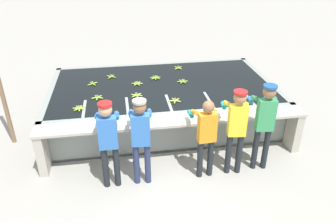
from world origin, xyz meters
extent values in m
plane|color=#A3A099|center=(0.00, 0.00, 0.00)|extent=(80.00, 80.00, 0.00)
cube|color=gray|center=(0.00, 1.96, 0.03)|extent=(5.25, 3.02, 0.06)
cube|color=gray|center=(0.00, 0.51, 0.45)|extent=(5.25, 0.12, 0.91)
cube|color=gray|center=(0.00, 3.41, 0.45)|extent=(5.25, 0.12, 0.91)
cube|color=gray|center=(-2.57, 1.96, 0.45)|extent=(0.12, 3.02, 0.91)
cube|color=gray|center=(2.57, 1.96, 0.45)|extent=(0.12, 3.02, 0.91)
cube|color=black|center=(0.00, 1.96, 0.48)|extent=(5.01, 2.78, 0.84)
cube|color=gray|center=(-1.75, 0.97, 0.45)|extent=(0.06, 0.80, 0.91)
cube|color=gray|center=(-0.88, 0.97, 0.45)|extent=(0.06, 0.80, 0.91)
cube|color=gray|center=(0.00, 0.97, 0.45)|extent=(0.06, 0.80, 0.91)
cube|color=gray|center=(0.88, 0.97, 0.45)|extent=(0.06, 0.80, 0.91)
cube|color=gray|center=(1.75, 0.97, 0.45)|extent=(0.06, 0.80, 0.91)
cube|color=#B7B2A3|center=(0.00, 0.23, 0.88)|extent=(5.25, 0.45, 0.05)
cube|color=#B7B2A3|center=(-2.53, 0.23, 0.43)|extent=(0.16, 0.41, 0.86)
cube|color=#B7B2A3|center=(2.53, 0.23, 0.43)|extent=(0.16, 0.41, 0.86)
cylinder|color=#1E2328|center=(-1.36, -0.40, 0.41)|extent=(0.11, 0.11, 0.82)
cylinder|color=#1E2328|center=(-1.16, -0.40, 0.41)|extent=(0.11, 0.11, 0.82)
cube|color=blue|center=(-1.26, -0.40, 1.12)|extent=(0.32, 0.17, 0.58)
sphere|color=tan|center=(-1.26, -0.40, 1.55)|extent=(0.22, 0.22, 0.22)
cylinder|color=red|center=(-1.26, -0.40, 1.65)|extent=(0.23, 0.23, 0.04)
cylinder|color=blue|center=(-1.41, -0.14, 1.32)|extent=(0.08, 0.31, 0.18)
cylinder|color=teal|center=(-1.41, 0.11, 1.16)|extent=(0.09, 0.20, 0.08)
cylinder|color=blue|center=(-1.09, -0.15, 1.32)|extent=(0.08, 0.31, 0.18)
cylinder|color=teal|center=(-1.09, 0.10, 1.16)|extent=(0.09, 0.20, 0.08)
cylinder|color=navy|center=(-0.81, -0.39, 0.41)|extent=(0.11, 0.11, 0.83)
cylinder|color=navy|center=(-0.61, -0.40, 0.41)|extent=(0.11, 0.11, 0.83)
cube|color=blue|center=(-0.71, -0.40, 1.12)|extent=(0.33, 0.20, 0.59)
sphere|color=#896042|center=(-0.71, -0.40, 1.55)|extent=(0.22, 0.22, 0.22)
cylinder|color=#9E9E99|center=(-0.71, -0.40, 1.66)|extent=(0.24, 0.24, 0.04)
cylinder|color=blue|center=(-0.85, -0.13, 1.33)|extent=(0.10, 0.31, 0.18)
cylinder|color=teal|center=(-0.83, 0.12, 1.16)|extent=(0.10, 0.21, 0.08)
cylinder|color=blue|center=(-0.53, -0.16, 1.33)|extent=(0.10, 0.31, 0.18)
cylinder|color=teal|center=(-0.51, 0.09, 1.16)|extent=(0.10, 0.21, 0.08)
cylinder|color=#1E2328|center=(0.36, -0.39, 0.39)|extent=(0.11, 0.11, 0.78)
cylinder|color=#1E2328|center=(0.56, -0.38, 0.39)|extent=(0.11, 0.11, 0.78)
cube|color=orange|center=(0.46, -0.39, 1.05)|extent=(0.33, 0.19, 0.55)
sphere|color=#896042|center=(0.46, -0.39, 1.46)|extent=(0.21, 0.21, 0.21)
cylinder|color=orange|center=(0.29, -0.15, 1.24)|extent=(0.10, 0.31, 0.18)
cylinder|color=teal|center=(0.27, 0.10, 1.08)|extent=(0.10, 0.20, 0.08)
cylinder|color=orange|center=(0.60, -0.13, 1.24)|extent=(0.10, 0.31, 0.18)
cylinder|color=teal|center=(0.59, 0.12, 1.08)|extent=(0.10, 0.20, 0.08)
cylinder|color=#1E2328|center=(0.91, -0.36, 0.42)|extent=(0.11, 0.11, 0.84)
cylinder|color=#1E2328|center=(1.11, -0.39, 0.42)|extent=(0.11, 0.11, 0.84)
cube|color=yellow|center=(1.01, -0.38, 1.14)|extent=(0.34, 0.21, 0.59)
sphere|color=#9E704C|center=(1.01, -0.38, 1.58)|extent=(0.23, 0.23, 0.23)
cylinder|color=red|center=(1.01, -0.38, 1.68)|extent=(0.24, 0.24, 0.04)
cylinder|color=yellow|center=(0.88, -0.11, 1.35)|extent=(0.12, 0.32, 0.18)
cylinder|color=#1EA3AD|center=(0.92, 0.14, 1.18)|extent=(0.11, 0.21, 0.08)
cylinder|color=yellow|center=(1.20, -0.15, 1.35)|extent=(0.12, 0.32, 0.18)
cylinder|color=#1EA3AD|center=(1.23, 0.10, 1.18)|extent=(0.11, 0.21, 0.08)
cylinder|color=#1E2328|center=(1.46, -0.31, 0.43)|extent=(0.11, 0.11, 0.86)
cylinder|color=#1E2328|center=(1.66, -0.33, 0.43)|extent=(0.11, 0.11, 0.86)
cube|color=#38995B|center=(1.56, -0.32, 1.17)|extent=(0.34, 0.21, 0.61)
sphere|color=#896042|center=(1.56, -0.32, 1.62)|extent=(0.23, 0.23, 0.23)
cylinder|color=#1E5199|center=(1.56, -0.32, 1.73)|extent=(0.25, 0.25, 0.04)
cylinder|color=#38995B|center=(1.43, -0.05, 1.39)|extent=(0.12, 0.32, 0.18)
cylinder|color=teal|center=(1.47, 0.20, 1.22)|extent=(0.11, 0.21, 0.08)
cylinder|color=#38995B|center=(1.75, -0.09, 1.39)|extent=(0.12, 0.32, 0.18)
cylinder|color=teal|center=(1.78, 0.15, 1.22)|extent=(0.11, 0.21, 0.08)
ellipsoid|color=#93BC3D|center=(-1.46, 1.47, 0.92)|extent=(0.14, 0.15, 0.04)
ellipsoid|color=#93BC3D|center=(-1.52, 1.47, 0.92)|extent=(0.11, 0.17, 0.04)
ellipsoid|color=#93BC3D|center=(-1.55, 1.42, 0.92)|extent=(0.17, 0.07, 0.04)
ellipsoid|color=#93BC3D|center=(-1.50, 1.37, 0.92)|extent=(0.06, 0.17, 0.04)
ellipsoid|color=#93BC3D|center=(-1.45, 1.40, 0.92)|extent=(0.17, 0.11, 0.04)
cylinder|color=tan|center=(-1.50, 1.43, 0.96)|extent=(0.03, 0.03, 0.04)
ellipsoid|color=#7FAD33|center=(-0.07, 2.32, 0.92)|extent=(0.15, 0.14, 0.04)
ellipsoid|color=#7FAD33|center=(-0.06, 2.36, 0.92)|extent=(0.17, 0.06, 0.04)
ellipsoid|color=#7FAD33|center=(-0.08, 2.40, 0.92)|extent=(0.11, 0.17, 0.04)
ellipsoid|color=#7FAD33|center=(-0.13, 2.41, 0.92)|extent=(0.10, 0.17, 0.04)
ellipsoid|color=#7FAD33|center=(-0.16, 2.37, 0.92)|extent=(0.17, 0.08, 0.04)
ellipsoid|color=#7FAD33|center=(-0.16, 2.32, 0.92)|extent=(0.16, 0.13, 0.04)
ellipsoid|color=#7FAD33|center=(-0.11, 2.30, 0.92)|extent=(0.05, 0.17, 0.04)
cylinder|color=tan|center=(-0.11, 2.35, 0.96)|extent=(0.03, 0.03, 0.04)
ellipsoid|color=#9EC642|center=(0.09, 1.01, 0.92)|extent=(0.17, 0.04, 0.04)
ellipsoid|color=#9EC642|center=(0.13, 0.96, 0.92)|extent=(0.08, 0.17, 0.04)
ellipsoid|color=#9EC642|center=(0.19, 0.98, 0.92)|extent=(0.16, 0.12, 0.04)
ellipsoid|color=#9EC642|center=(0.18, 1.05, 0.92)|extent=(0.16, 0.13, 0.04)
ellipsoid|color=#9EC642|center=(0.12, 1.06, 0.92)|extent=(0.09, 0.17, 0.04)
cylinder|color=tan|center=(0.14, 1.01, 0.96)|extent=(0.03, 0.03, 0.04)
ellipsoid|color=#93BC3D|center=(-0.70, 1.43, 0.92)|extent=(0.17, 0.10, 0.04)
ellipsoid|color=#93BC3D|center=(-0.69, 1.38, 0.92)|extent=(0.16, 0.13, 0.04)
ellipsoid|color=#93BC3D|center=(-0.64, 1.36, 0.92)|extent=(0.06, 0.17, 0.04)
ellipsoid|color=#93BC3D|center=(-0.60, 1.39, 0.92)|extent=(0.17, 0.10, 0.04)
ellipsoid|color=#93BC3D|center=(-0.60, 1.44, 0.92)|extent=(0.16, 0.13, 0.04)
ellipsoid|color=#93BC3D|center=(-0.65, 1.47, 0.92)|extent=(0.06, 0.17, 0.04)
cylinder|color=tan|center=(-0.65, 1.41, 0.96)|extent=(0.03, 0.03, 0.04)
ellipsoid|color=#9EC642|center=(-1.89, 0.93, 0.92)|extent=(0.15, 0.14, 0.04)
ellipsoid|color=#9EC642|center=(-1.84, 0.92, 0.92)|extent=(0.05, 0.17, 0.04)
ellipsoid|color=#9EC642|center=(-1.80, 0.94, 0.92)|extent=(0.16, 0.12, 0.04)
ellipsoid|color=#9EC642|center=(-1.80, 0.99, 0.92)|extent=(0.17, 0.09, 0.04)
ellipsoid|color=#9EC642|center=(-1.83, 1.02, 0.92)|extent=(0.09, 0.17, 0.04)
ellipsoid|color=#9EC642|center=(-1.88, 1.02, 0.92)|extent=(0.12, 0.16, 0.04)
ellipsoid|color=#9EC642|center=(-1.90, 0.98, 0.92)|extent=(0.17, 0.06, 0.04)
cylinder|color=tan|center=(-1.85, 0.97, 0.96)|extent=(0.03, 0.03, 0.04)
ellipsoid|color=#9EC642|center=(0.53, 2.91, 0.92)|extent=(0.16, 0.13, 0.04)
ellipsoid|color=#9EC642|center=(0.61, 2.90, 0.92)|extent=(0.13, 0.16, 0.04)
ellipsoid|color=#9EC642|center=(0.62, 2.98, 0.92)|extent=(0.16, 0.13, 0.04)
ellipsoid|color=#9EC642|center=(0.54, 2.99, 0.92)|extent=(0.13, 0.16, 0.04)
cylinder|color=tan|center=(0.57, 2.94, 0.96)|extent=(0.03, 0.03, 0.04)
ellipsoid|color=#8CB738|center=(-1.60, 2.17, 0.92)|extent=(0.12, 0.16, 0.04)
ellipsoid|color=#8CB738|center=(-1.58, 2.25, 0.92)|extent=(0.16, 0.12, 0.04)
ellipsoid|color=#8CB738|center=(-1.66, 2.26, 0.92)|extent=(0.12, 0.16, 0.04)
ellipsoid|color=#8CB738|center=(-1.68, 2.19, 0.92)|extent=(0.16, 0.12, 0.04)
cylinder|color=tan|center=(-1.63, 2.22, 0.96)|extent=(0.03, 0.03, 0.04)
ellipsoid|color=#93BC3D|center=(-0.55, 2.10, 0.92)|extent=(0.13, 0.16, 0.04)
ellipsoid|color=#93BC3D|center=(-0.60, 2.11, 0.92)|extent=(0.10, 0.17, 0.04)
ellipsoid|color=#93BC3D|center=(-0.64, 2.07, 0.92)|extent=(0.17, 0.06, 0.04)
ellipsoid|color=#93BC3D|center=(-0.62, 2.02, 0.92)|extent=(0.13, 0.16, 0.04)
ellipsoid|color=#93BC3D|center=(-0.56, 2.01, 0.92)|extent=(0.10, 0.17, 0.04)
ellipsoid|color=#93BC3D|center=(-0.53, 2.05, 0.92)|extent=(0.17, 0.06, 0.04)
cylinder|color=tan|center=(-0.58, 2.06, 0.96)|extent=(0.03, 0.03, 0.04)
ellipsoid|color=#7FAD33|center=(0.48, 2.06, 0.92)|extent=(0.11, 0.17, 0.04)
ellipsoid|color=#7FAD33|center=(0.45, 2.02, 0.92)|extent=(0.17, 0.04, 0.04)
ellipsoid|color=#7FAD33|center=(0.48, 1.97, 0.92)|extent=(0.12, 0.16, 0.04)
ellipsoid|color=#7FAD33|center=(0.53, 1.97, 0.92)|extent=(0.11, 0.17, 0.04)
ellipsoid|color=#7FAD33|center=(0.56, 2.01, 0.92)|extent=(0.17, 0.04, 0.04)
ellipsoid|color=#7FAD33|center=(0.53, 2.06, 0.92)|extent=(0.12, 0.16, 0.04)
cylinder|color=tan|center=(0.51, 2.02, 0.96)|extent=(0.03, 0.03, 0.04)
ellipsoid|color=#8CB738|center=(-1.16, 2.65, 0.92)|extent=(0.12, 0.16, 0.04)
ellipsoid|color=#8CB738|center=(-1.24, 2.63, 0.92)|extent=(0.16, 0.12, 0.04)
ellipsoid|color=#8CB738|center=(-1.22, 2.56, 0.92)|extent=(0.12, 0.16, 0.04)
ellipsoid|color=#8CB738|center=(-1.15, 2.57, 0.92)|extent=(0.16, 0.12, 0.04)
cylinder|color=tan|center=(-1.19, 2.60, 0.96)|extent=(0.03, 0.03, 0.04)
cube|color=silver|center=(0.79, 0.17, 0.92)|extent=(0.20, 0.05, 0.00)
cube|color=black|center=(0.59, 0.16, 0.92)|extent=(0.10, 0.03, 0.02)
cube|color=silver|center=(1.97, 0.34, 0.92)|extent=(0.17, 0.16, 0.00)
cube|color=black|center=(1.82, 0.20, 0.92)|extent=(0.09, 0.09, 0.02)
camera|label=1|loc=(-1.00, -5.14, 3.99)|focal=35.00mm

